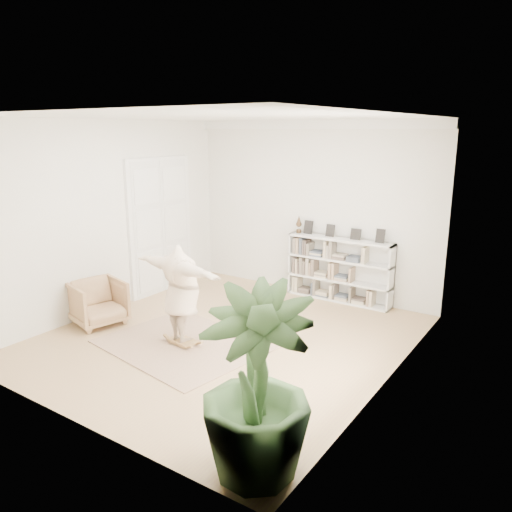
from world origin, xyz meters
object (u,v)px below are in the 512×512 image
(bookshelf, at_px, (339,270))
(rocker_board, at_px, (183,341))
(person, at_px, (181,291))
(houseplant, at_px, (256,384))
(armchair, at_px, (98,303))

(bookshelf, height_order, rocker_board, bookshelf)
(bookshelf, bearing_deg, person, -108.80)
(bookshelf, relative_size, person, 1.12)
(person, bearing_deg, houseplant, 153.51)
(armchair, distance_m, rocker_board, 1.91)
(houseplant, bearing_deg, bookshelf, 106.17)
(bookshelf, bearing_deg, armchair, -130.37)
(person, bearing_deg, armchair, 13.47)
(rocker_board, bearing_deg, bookshelf, 80.11)
(armchair, bearing_deg, person, -70.24)
(armchair, xyz_separation_m, rocker_board, (1.88, 0.15, -0.33))
(bookshelf, relative_size, armchair, 2.51)
(houseplant, bearing_deg, rocker_board, 144.60)
(bookshelf, xyz_separation_m, rocker_board, (-1.17, -3.43, -0.57))
(armchair, height_order, rocker_board, armchair)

